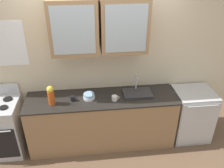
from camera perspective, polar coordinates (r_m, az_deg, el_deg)
The scene contains 10 objects.
ground_plane at distance 4.19m, azimuth -2.26°, elevation -13.67°, with size 10.00×10.00×0.00m, color brown.
back_wall_unit at distance 3.62m, azimuth -3.21°, elevation 7.45°, with size 4.56×0.47×2.73m.
counter at distance 3.89m, azimuth -2.39°, elevation -8.88°, with size 2.35×0.63×0.89m.
stove_range at distance 4.12m, azimuth -24.94°, elevation -9.54°, with size 0.57×0.65×1.07m.
sink_faucet at distance 3.73m, azimuth 6.19°, elevation -2.10°, with size 0.45×0.30×0.29m.
bowl_stack at distance 3.61m, azimuth -5.64°, elevation -2.95°, with size 0.18×0.18×0.09m.
vase at distance 3.52m, azimuth -14.70°, elevation -2.63°, with size 0.10×0.10×0.30m.
cup_near_sink at distance 3.55m, azimuth 0.66°, elevation -3.46°, with size 0.12×0.09×0.08m.
cup_near_bowls at distance 3.59m, azimuth -9.57°, elevation -3.48°, with size 0.10×0.07×0.08m.
dishwasher at distance 4.24m, azimuth 18.70°, elevation -7.00°, with size 0.63×0.62×0.89m.
Camera 1 is at (-0.19, -3.03, 2.88)m, focal length 37.45 mm.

